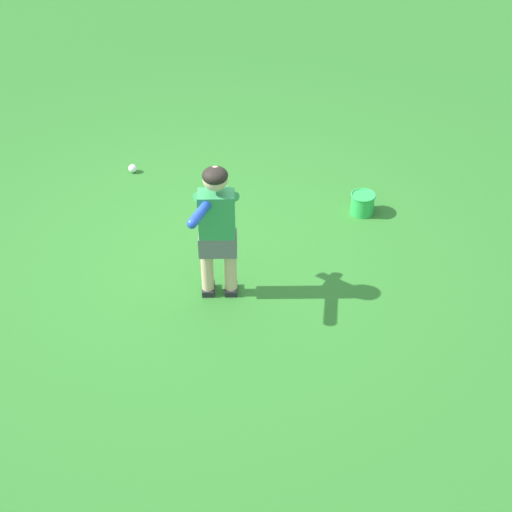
# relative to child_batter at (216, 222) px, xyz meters

# --- Properties ---
(ground_plane) EXTENTS (40.00, 40.00, 0.00)m
(ground_plane) POSITION_rel_child_batter_xyz_m (-0.37, -0.34, -0.65)
(ground_plane) COLOR #2D7528
(child_batter) EXTENTS (0.63, 0.33, 1.08)m
(child_batter) POSITION_rel_child_batter_xyz_m (0.00, 0.00, 0.00)
(child_batter) COLOR #232328
(child_batter) RESTS_ON ground
(play_ball_center_lawn) EXTENTS (0.08, 0.08, 0.08)m
(play_ball_center_lawn) POSITION_rel_child_batter_xyz_m (-1.18, -1.56, -0.61)
(play_ball_center_lawn) COLOR white
(play_ball_center_lawn) RESTS_ON ground
(toy_bucket) EXTENTS (0.22, 0.22, 0.19)m
(toy_bucket) POSITION_rel_child_batter_xyz_m (-1.48, 0.60, -0.55)
(toy_bucket) COLOR green
(toy_bucket) RESTS_ON ground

